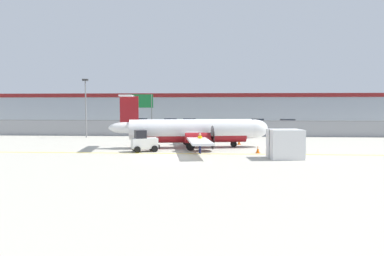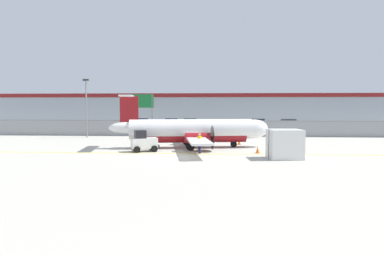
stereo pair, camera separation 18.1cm
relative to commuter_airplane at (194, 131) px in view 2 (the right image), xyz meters
The scene contains 19 objects.
ground_plane 4.57m from the commuter_airplane, 104.53° to the right, with size 140.00×140.00×0.01m.
perimeter_fence 11.91m from the commuter_airplane, 95.18° to the left, with size 98.00×0.10×2.10m.
parking_lot_strip 23.43m from the commuter_airplane, 92.64° to the left, with size 98.00×17.00×0.12m.
background_building 41.89m from the commuter_airplane, 91.47° to the left, with size 91.00×8.10×6.50m.
commuter_airplane is the anchor object (origin of this frame).
baggage_tug 5.29m from the commuter_airplane, 143.43° to the right, with size 2.58×2.08×1.88m.
ground_crew_worker 4.06m from the commuter_airplane, 80.28° to the right, with size 0.43×0.54×1.70m.
cargo_container 9.57m from the commuter_airplane, 41.28° to the right, with size 2.59×2.23×2.20m.
traffic_cone_near_left 6.65m from the commuter_airplane, 31.99° to the right, with size 0.36×0.36×0.64m.
traffic_cone_near_right 5.41m from the commuter_airplane, 32.04° to the left, with size 0.36×0.36×0.64m.
parked_car_0 25.39m from the commuter_airplane, 127.04° to the left, with size 4.34×2.32×1.58m.
parked_car_1 31.37m from the commuter_airplane, 111.36° to the left, with size 4.21×2.01×1.58m.
parked_car_2 29.30m from the commuter_airplane, 101.60° to the left, with size 4.30×2.22×1.58m.
parked_car_3 28.66m from the commuter_airplane, 94.49° to the left, with size 4.30×2.20×1.58m.
parked_car_4 25.39m from the commuter_airplane, 82.03° to the left, with size 4.27×2.15×1.58m.
parked_car_5 29.35m from the commuter_airplane, 71.24° to the left, with size 4.35×2.33×1.58m.
parked_car_6 30.33m from the commuter_airplane, 61.19° to the left, with size 4.31×2.23×1.58m.
apron_light_pole 17.02m from the commuter_airplane, 146.18° to the left, with size 0.70×0.30×7.27m.
highway_sign 15.92m from the commuter_airplane, 120.85° to the left, with size 3.60×0.14×5.50m.
Camera 2 is at (2.94, -26.07, 3.99)m, focal length 32.00 mm.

